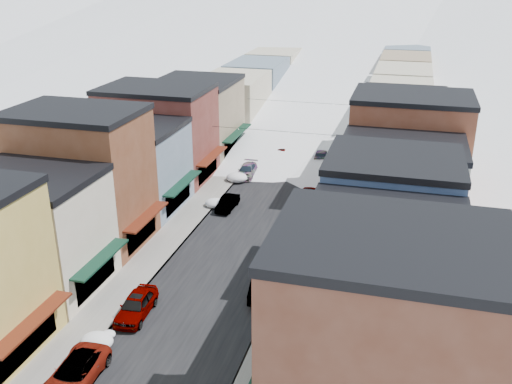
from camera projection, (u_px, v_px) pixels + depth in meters
The scene contains 34 objects.
road at pixel (310, 136), 84.99m from camera, with size 10.00×160.00×0.01m, color black.
sidewalk_left at pixel (267, 132), 86.57m from camera, with size 3.20×160.00×0.15m, color gray.
sidewalk_right at pixel (354, 139), 83.36m from camera, with size 3.20×160.00×0.15m, color gray.
curb_left at pixel (277, 133), 86.19m from camera, with size 0.10×160.00×0.15m, color slate.
curb_right at pixel (344, 138), 83.73m from camera, with size 0.10×160.00×0.15m, color slate.
bldg_l_cream at pixel (34, 232), 43.92m from camera, with size 11.30×8.20×9.50m.
bldg_l_brick_near at pixel (81, 178), 50.64m from camera, with size 12.30×8.20×12.50m.
bldg_l_grayblue at pixel (132, 166), 58.78m from camera, with size 11.30×9.20×9.00m.
bldg_l_brick_far at pixel (158, 133), 66.70m from camera, with size 13.30×9.20×11.00m.
bldg_l_tan at pixel (197, 117), 75.59m from camera, with size 11.30×11.20×10.00m.
bldg_r_brick_near at pixel (382, 348), 28.32m from camera, with size 12.30×9.20×12.50m.
bldg_r_green at pixel (381, 282), 37.06m from camera, with size 11.30×9.20×9.50m.
bldg_r_blue at pixel (389, 219), 44.92m from camera, with size 11.30×9.20×10.50m.
bldg_r_cream at pixel (399, 188), 53.13m from camera, with size 12.30×9.20×9.00m.
bldg_r_brick_far at pixel (408, 148), 60.59m from camera, with size 13.30×9.20×11.50m.
bldg_r_tan at pixel (401, 131), 70.16m from camera, with size 11.30×11.20×9.50m.
distant_blocks at pixel (333, 80), 104.07m from camera, with size 34.00×55.00×8.00m.
overhead_cables at pixel (294, 115), 71.48m from camera, with size 16.40×15.04×0.04m.
car_white_suv at pixel (75, 373), 34.75m from camera, with size 2.56×5.54×1.54m, color white.
car_silver_sedan at pixel (136, 305), 41.54m from camera, with size 1.98×4.92×1.68m, color gray.
car_dark_hatch at pixel (228, 203), 59.56m from camera, with size 1.43×4.10×1.35m, color black.
car_silver_wagon at pixel (247, 171), 68.77m from camera, with size 1.96×4.82×1.40m, color #AEB1B7.
car_green_sedan at pixel (264, 284), 44.25m from camera, with size 1.78×5.09×1.68m, color black.
car_gray_suv at pixel (309, 194), 61.45m from camera, with size 1.87×4.65×1.59m, color gray.
car_black_sedan at pixel (322, 155), 74.12m from camera, with size 1.99×4.89×1.42m, color black.
car_lane_silver at pixel (281, 154), 74.82m from camera, with size 1.67×4.16×1.42m, color #9FA2A7.
car_lane_white at pixel (335, 114), 94.24m from camera, with size 2.26×4.91×1.36m, color silver.
trash_can at pixel (300, 256), 48.86m from camera, with size 0.58×0.58×0.98m.
streetlamp_near at pixel (295, 225), 49.01m from camera, with size 0.39×0.39×4.65m.
streetlamp_far at pixel (336, 146), 71.90m from camera, with size 0.32×0.32×3.82m.
planter_near at pixel (275, 348), 37.51m from camera, with size 0.59×0.51×0.65m, color #2E5928.
snow_pile_near at pixel (98, 341), 38.25m from camera, with size 2.30×2.61×0.97m.
snow_pile_mid at pixel (216, 203), 60.16m from camera, with size 2.20×2.55×0.93m.
snow_pile_far at pixel (237, 177), 67.14m from camera, with size 2.55×2.77×1.08m.
Camera 1 is at (13.75, -21.18, 24.07)m, focal length 40.00 mm.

